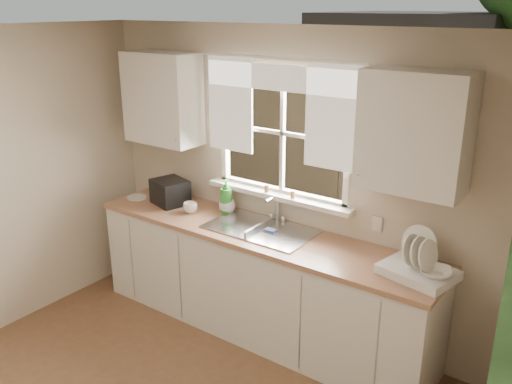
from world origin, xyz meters
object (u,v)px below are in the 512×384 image
Objects in this scene: dish_rack at (418,267)px; cup at (190,208)px; soap_bottle_a at (226,196)px; black_appliance at (170,192)px.

dish_rack is 4.42× the size of cup.
cup is (-0.26, -0.19, -0.11)m from soap_bottle_a.
dish_rack is at bearing -14.85° from cup.
soap_bottle_a reaches higher than black_appliance.
soap_bottle_a is 0.33m from cup.
cup is (-2.03, -0.03, -0.02)m from dish_rack.
dish_rack is 1.73× the size of black_appliance.
soap_bottle_a is at bearing 28.12° from black_appliance.
dish_rack reaches higher than soap_bottle_a.
soap_bottle_a is at bearing 174.92° from dish_rack.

